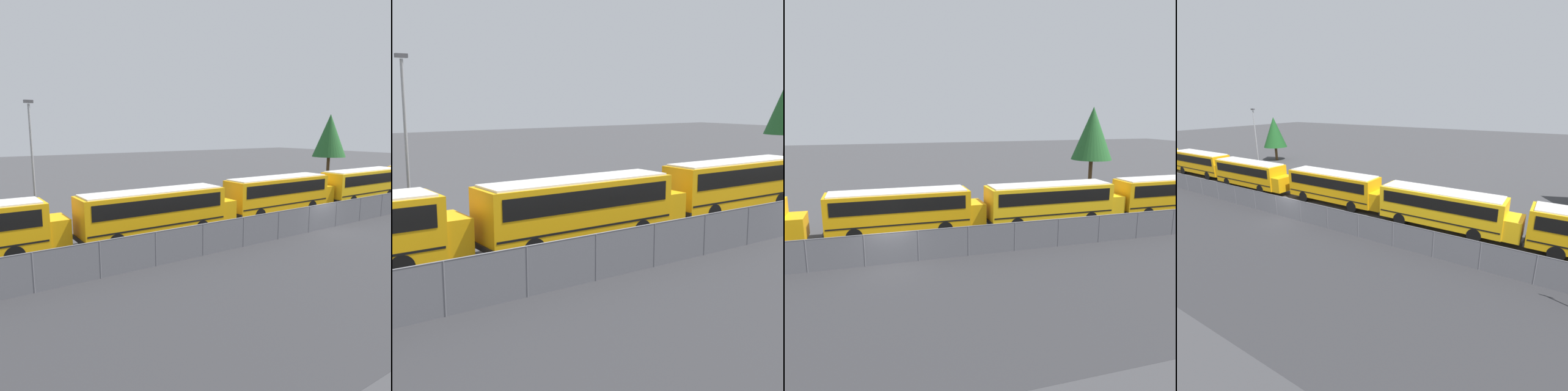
{
  "view_description": "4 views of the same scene",
  "coord_description": "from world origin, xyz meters",
  "views": [
    {
      "loc": [
        -22.97,
        -17.34,
        7.17
      ],
      "look_at": [
        -7.97,
        4.89,
        2.6
      ],
      "focal_mm": 35.0,
      "sensor_mm": 36.0,
      "label": 1
    },
    {
      "loc": [
        -25.98,
        -16.46,
        7.05
      ],
      "look_at": [
        -10.74,
        4.84,
        2.39
      ],
      "focal_mm": 50.0,
      "sensor_mm": 36.0,
      "label": 2
    },
    {
      "loc": [
        -0.94,
        -21.67,
        8.54
      ],
      "look_at": [
        7.05,
        5.8,
        2.51
      ],
      "focal_mm": 35.0,
      "sensor_mm": 36.0,
      "label": 3
    },
    {
      "loc": [
        20.21,
        -17.93,
        10.13
      ],
      "look_at": [
        6.07,
        4.68,
        1.91
      ],
      "focal_mm": 28.0,
      "sensor_mm": 36.0,
      "label": 4
    }
  ],
  "objects": [
    {
      "name": "light_pole",
      "position": [
        -17.59,
        10.8,
        5.0
      ],
      "size": [
        0.6,
        0.24,
        9.22
      ],
      "color": "gray",
      "rests_on": "ground_plane"
    },
    {
      "name": "school_bus_2",
      "position": [
        -11.18,
        4.73,
        1.98
      ],
      "size": [
        11.35,
        2.5,
        3.31
      ],
      "color": "orange",
      "rests_on": "ground_plane"
    },
    {
      "name": "school_bus_3",
      "position": [
        1.12,
        5.4,
        1.98
      ],
      "size": [
        11.35,
        2.5,
        3.31
      ],
      "color": "orange",
      "rests_on": "ground_plane"
    }
  ]
}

